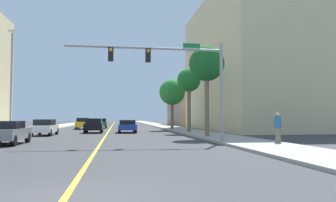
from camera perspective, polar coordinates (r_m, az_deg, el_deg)
ground at (r=48.77m, az=-9.97°, el=-4.70°), size 192.00×192.00×0.00m
sidewalk_left at (r=49.79m, az=-20.45°, el=-4.44°), size 3.74×168.00×0.15m
sidewalk_right at (r=49.41m, az=0.60°, el=-4.63°), size 3.74×168.00×0.15m
lane_marking_center at (r=48.77m, az=-9.97°, el=-4.70°), size 0.16×144.00×0.01m
building_right_near at (r=45.16m, az=14.27°, el=6.05°), size 12.60×25.20×17.06m
building_right_far at (r=68.77m, az=5.57°, el=-0.74°), size 11.53×15.14×8.23m
traffic_signal_mast at (r=20.58m, az=1.20°, el=5.73°), size 9.82×0.36×6.19m
street_lamp at (r=30.06m, az=-25.55°, el=3.76°), size 0.56×0.28×8.71m
palm_near at (r=26.24m, az=6.72°, el=6.28°), size 2.80×2.80×7.12m
palm_mid at (r=33.76m, az=3.64°, el=3.41°), size 2.40×2.40×6.49m
palm_far at (r=41.26m, az=0.72°, el=1.50°), size 3.27×3.27×6.28m
car_gray at (r=21.97m, az=-26.29°, el=-4.88°), size 2.00×3.91×1.41m
car_green at (r=49.78m, az=-11.56°, el=-3.79°), size 1.74×4.18×1.44m
car_yellow at (r=46.44m, az=-14.54°, el=-3.77°), size 1.83×4.61×1.54m
car_black at (r=35.22m, az=-12.75°, el=-4.14°), size 1.85×3.82×1.51m
car_white at (r=31.45m, az=-20.61°, el=-4.27°), size 1.80×4.09×1.44m
car_blue at (r=34.95m, az=-7.11°, el=-4.34°), size 1.88×4.15×1.34m
pedestrian at (r=20.33m, az=18.52°, el=-4.40°), size 0.38×0.38×1.75m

